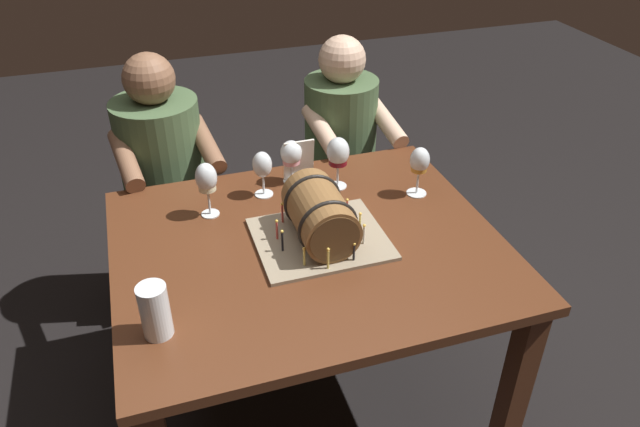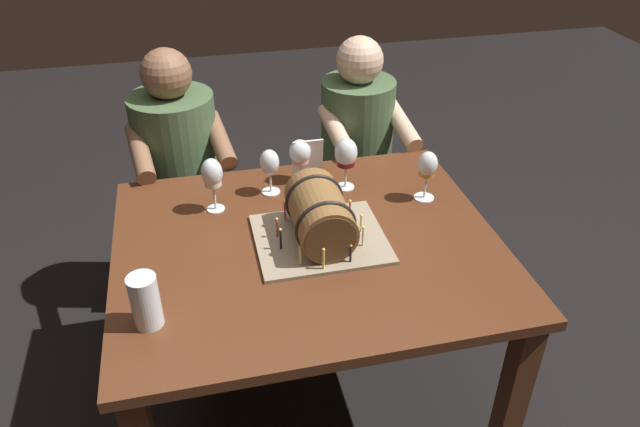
{
  "view_description": "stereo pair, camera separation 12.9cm",
  "coord_description": "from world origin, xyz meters",
  "px_view_note": "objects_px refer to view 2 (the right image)",
  "views": [
    {
      "loc": [
        -0.43,
        -1.45,
        1.85
      ],
      "look_at": [
        0.04,
        0.0,
        0.83
      ],
      "focal_mm": 33.86,
      "sensor_mm": 36.0,
      "label": 1
    },
    {
      "loc": [
        -0.31,
        -1.49,
        1.85
      ],
      "look_at": [
        0.04,
        0.0,
        0.83
      ],
      "focal_mm": 33.86,
      "sensor_mm": 36.0,
      "label": 2
    }
  ],
  "objects_px": {
    "wine_glass_red": "(346,155)",
    "wine_glass_empty": "(270,164)",
    "beer_pint": "(146,302)",
    "menu_card": "(308,160)",
    "wine_glass_rose": "(300,154)",
    "wine_glass_white": "(212,175)",
    "person_seated_left": "(183,191)",
    "wine_glass_amber": "(427,167)",
    "barrel_cake": "(320,218)",
    "dining_table": "(308,269)",
    "person_seated_right": "(356,174)"
  },
  "relations": [
    {
      "from": "barrel_cake",
      "to": "wine_glass_empty",
      "type": "bearing_deg",
      "value": 108.05
    },
    {
      "from": "dining_table",
      "to": "wine_glass_empty",
      "type": "xyz_separation_m",
      "value": [
        -0.06,
        0.32,
        0.22
      ]
    },
    {
      "from": "wine_glass_rose",
      "to": "wine_glass_amber",
      "type": "bearing_deg",
      "value": -28.81
    },
    {
      "from": "dining_table",
      "to": "wine_glass_amber",
      "type": "xyz_separation_m",
      "value": [
        0.45,
        0.16,
        0.23
      ]
    },
    {
      "from": "wine_glass_red",
      "to": "wine_glass_empty",
      "type": "distance_m",
      "value": 0.27
    },
    {
      "from": "wine_glass_white",
      "to": "beer_pint",
      "type": "height_order",
      "value": "wine_glass_white"
    },
    {
      "from": "wine_glass_empty",
      "to": "menu_card",
      "type": "relative_size",
      "value": 1.04
    },
    {
      "from": "wine_glass_red",
      "to": "wine_glass_white",
      "type": "bearing_deg",
      "value": -174.92
    },
    {
      "from": "menu_card",
      "to": "person_seated_right",
      "type": "relative_size",
      "value": 0.14
    },
    {
      "from": "wine_glass_red",
      "to": "wine_glass_empty",
      "type": "xyz_separation_m",
      "value": [
        -0.26,
        0.03,
        -0.02
      ]
    },
    {
      "from": "dining_table",
      "to": "wine_glass_white",
      "type": "distance_m",
      "value": 0.44
    },
    {
      "from": "person_seated_right",
      "to": "barrel_cake",
      "type": "bearing_deg",
      "value": -114.1
    },
    {
      "from": "wine_glass_empty",
      "to": "person_seated_left",
      "type": "bearing_deg",
      "value": 125.48
    },
    {
      "from": "wine_glass_white",
      "to": "person_seated_left",
      "type": "bearing_deg",
      "value": 102.68
    },
    {
      "from": "barrel_cake",
      "to": "menu_card",
      "type": "relative_size",
      "value": 2.52
    },
    {
      "from": "barrel_cake",
      "to": "wine_glass_white",
      "type": "distance_m",
      "value": 0.4
    },
    {
      "from": "wine_glass_amber",
      "to": "menu_card",
      "type": "bearing_deg",
      "value": 148.98
    },
    {
      "from": "wine_glass_rose",
      "to": "menu_card",
      "type": "distance_m",
      "value": 0.04
    },
    {
      "from": "dining_table",
      "to": "wine_glass_rose",
      "type": "distance_m",
      "value": 0.44
    },
    {
      "from": "wine_glass_white",
      "to": "wine_glass_red",
      "type": "relative_size",
      "value": 1.0
    },
    {
      "from": "wine_glass_amber",
      "to": "person_seated_left",
      "type": "bearing_deg",
      "value": 144.09
    },
    {
      "from": "beer_pint",
      "to": "person_seated_left",
      "type": "bearing_deg",
      "value": 84.35
    },
    {
      "from": "person_seated_left",
      "to": "wine_glass_empty",
      "type": "bearing_deg",
      "value": -54.52
    },
    {
      "from": "wine_glass_white",
      "to": "barrel_cake",
      "type": "bearing_deg",
      "value": -39.6
    },
    {
      "from": "wine_glass_rose",
      "to": "person_seated_left",
      "type": "distance_m",
      "value": 0.66
    },
    {
      "from": "person_seated_left",
      "to": "menu_card",
      "type": "bearing_deg",
      "value": -39.41
    },
    {
      "from": "wine_glass_empty",
      "to": "beer_pint",
      "type": "relative_size",
      "value": 1.09
    },
    {
      "from": "wine_glass_empty",
      "to": "wine_glass_rose",
      "type": "relative_size",
      "value": 1.03
    },
    {
      "from": "dining_table",
      "to": "wine_glass_rose",
      "type": "bearing_deg",
      "value": 81.91
    },
    {
      "from": "wine_glass_empty",
      "to": "wine_glass_amber",
      "type": "relative_size",
      "value": 0.93
    },
    {
      "from": "wine_glass_empty",
      "to": "person_seated_right",
      "type": "height_order",
      "value": "person_seated_right"
    },
    {
      "from": "menu_card",
      "to": "person_seated_left",
      "type": "bearing_deg",
      "value": 140.22
    },
    {
      "from": "menu_card",
      "to": "barrel_cake",
      "type": "bearing_deg",
      "value": -96.81
    },
    {
      "from": "wine_glass_red",
      "to": "person_seated_left",
      "type": "bearing_deg",
      "value": 141.03
    },
    {
      "from": "dining_table",
      "to": "person_seated_right",
      "type": "bearing_deg",
      "value": 63.5
    },
    {
      "from": "dining_table",
      "to": "wine_glass_white",
      "type": "bearing_deg",
      "value": 136.31
    },
    {
      "from": "dining_table",
      "to": "wine_glass_amber",
      "type": "height_order",
      "value": "wine_glass_amber"
    },
    {
      "from": "dining_table",
      "to": "menu_card",
      "type": "height_order",
      "value": "menu_card"
    },
    {
      "from": "menu_card",
      "to": "wine_glass_empty",
      "type": "bearing_deg",
      "value": -157.63
    },
    {
      "from": "beer_pint",
      "to": "wine_glass_red",
      "type": "bearing_deg",
      "value": 39.15
    },
    {
      "from": "beer_pint",
      "to": "menu_card",
      "type": "xyz_separation_m",
      "value": [
        0.56,
        0.64,
        0.01
      ]
    },
    {
      "from": "wine_glass_empty",
      "to": "menu_card",
      "type": "height_order",
      "value": "wine_glass_empty"
    },
    {
      "from": "wine_glass_empty",
      "to": "beer_pint",
      "type": "distance_m",
      "value": 0.71
    },
    {
      "from": "wine_glass_white",
      "to": "person_seated_left",
      "type": "height_order",
      "value": "person_seated_left"
    },
    {
      "from": "person_seated_right",
      "to": "menu_card",
      "type": "bearing_deg",
      "value": -128.11
    },
    {
      "from": "wine_glass_white",
      "to": "person_seated_right",
      "type": "bearing_deg",
      "value": 38.32
    },
    {
      "from": "wine_glass_empty",
      "to": "wine_glass_rose",
      "type": "bearing_deg",
      "value": 26.29
    },
    {
      "from": "wine_glass_empty",
      "to": "wine_glass_amber",
      "type": "bearing_deg",
      "value": -17.16
    },
    {
      "from": "barrel_cake",
      "to": "wine_glass_red",
      "type": "distance_m",
      "value": 0.34
    },
    {
      "from": "dining_table",
      "to": "beer_pint",
      "type": "height_order",
      "value": "beer_pint"
    }
  ]
}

